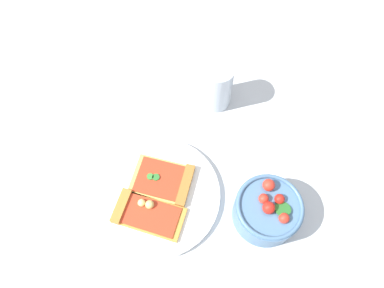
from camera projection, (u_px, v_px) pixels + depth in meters
name	position (u px, v px, depth m)	size (l,w,h in m)	color
ground_plane	(175.00, 196.00, 0.77)	(2.40, 2.40, 0.00)	silver
plate	(158.00, 195.00, 0.77)	(0.27, 0.27, 0.01)	white
pizza_slice_near	(166.00, 181.00, 0.77)	(0.16, 0.15, 0.02)	#E5B256
pizza_slice_far	(144.00, 213.00, 0.74)	(0.16, 0.14, 0.02)	gold
salad_bowl	(267.00, 210.00, 0.72)	(0.14, 0.14, 0.09)	#4C7299
soda_glass	(217.00, 87.00, 0.83)	(0.07, 0.07, 0.13)	silver
paper_napkin	(137.00, 101.00, 0.88)	(0.16, 0.12, 0.00)	silver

